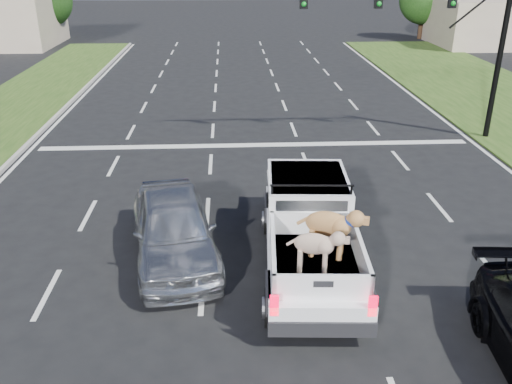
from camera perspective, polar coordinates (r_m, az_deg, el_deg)
ground at (r=12.68m, az=2.37°, el=-9.96°), size 160.00×160.00×0.00m
road_markings at (r=18.47m, az=0.53°, el=1.49°), size 17.75×60.00×0.01m
traffic_signal at (r=22.66m, az=19.24°, el=16.79°), size 9.11×0.31×7.00m
building_right at (r=50.37m, az=25.27°, el=15.84°), size 12.00×7.00×3.60m
tree_far_c at (r=50.85m, az=-21.20°, el=18.24°), size 4.20×4.20×5.40m
pickup_truck at (r=12.98m, az=5.77°, el=-3.93°), size 2.48×5.90×2.17m
silver_sedan at (r=13.54m, az=-8.66°, el=-3.81°), size 2.77×5.12×1.65m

